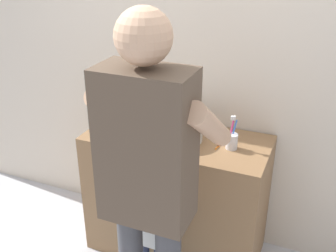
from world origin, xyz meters
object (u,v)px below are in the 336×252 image
toothbrush_cup (232,140)px  adult_parent (149,168)px  child_toddler (152,227)px  soap_bottle (135,117)px

toothbrush_cup → adult_parent: (-0.22, -0.70, 0.15)m
toothbrush_cup → child_toddler: (-0.36, -0.39, -0.47)m
toothbrush_cup → soap_bottle: toothbrush_cup is taller
toothbrush_cup → adult_parent: 0.75m
toothbrush_cup → child_toddler: size_ratio=0.26×
soap_bottle → adult_parent: adult_parent is taller
child_toddler → soap_bottle: bearing=125.6°
adult_parent → toothbrush_cup: bearing=72.9°
child_toddler → adult_parent: 0.70m
toothbrush_cup → child_toddler: bearing=-132.3°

